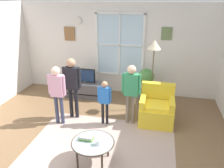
{
  "coord_description": "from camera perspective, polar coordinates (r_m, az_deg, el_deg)",
  "views": [
    {
      "loc": [
        1.25,
        -3.5,
        2.77
      ],
      "look_at": [
        0.26,
        0.98,
        0.95
      ],
      "focal_mm": 36.14,
      "sensor_mm": 36.0,
      "label": 1
    }
  ],
  "objects": [
    {
      "name": "ground_plane",
      "position": [
        4.65,
        -5.97,
        -15.27
      ],
      "size": [
        6.32,
        6.16,
        0.02
      ],
      "primitive_type": "cube",
      "color": "brown"
    },
    {
      "name": "back_wall",
      "position": [
        6.63,
        1.28,
        8.93
      ],
      "size": [
        5.72,
        0.17,
        2.61
      ],
      "color": "silver",
      "rests_on": "ground_plane"
    },
    {
      "name": "area_rug",
      "position": [
        4.52,
        -3.04,
        -16.14
      ],
      "size": [
        2.82,
        2.34,
        0.01
      ],
      "primitive_type": "cube",
      "color": "tan",
      "rests_on": "ground_plane"
    },
    {
      "name": "tv_stand",
      "position": [
        6.54,
        -6.73,
        -1.45
      ],
      "size": [
        1.11,
        0.43,
        0.44
      ],
      "color": "#4C4C51",
      "rests_on": "ground_plane"
    },
    {
      "name": "television",
      "position": [
        6.38,
        -6.9,
        2.16
      ],
      "size": [
        0.6,
        0.08,
        0.41
      ],
      "color": "#4C4C4C",
      "rests_on": "tv_stand"
    },
    {
      "name": "armchair",
      "position": [
        5.31,
        11.22,
        -6.2
      ],
      "size": [
        0.76,
        0.74,
        0.87
      ],
      "color": "yellow",
      "rests_on": "ground_plane"
    },
    {
      "name": "coffee_table",
      "position": [
        4.0,
        -4.85,
        -14.7
      ],
      "size": [
        0.75,
        0.75,
        0.44
      ],
      "color": "#99B2B7",
      "rests_on": "ground_plane"
    },
    {
      "name": "book_stack",
      "position": [
        4.04,
        -6.44,
        -13.31
      ],
      "size": [
        0.24,
        0.15,
        0.07
      ],
      "color": "olive",
      "rests_on": "coffee_table"
    },
    {
      "name": "cup",
      "position": [
        3.89,
        -3.54,
        -14.51
      ],
      "size": [
        0.09,
        0.09,
        0.09
      ],
      "primitive_type": "cylinder",
      "color": "white",
      "rests_on": "coffee_table"
    },
    {
      "name": "remote_near_books",
      "position": [
        4.06,
        -5.5,
        -13.39
      ],
      "size": [
        0.05,
        0.14,
        0.02
      ],
      "primitive_type": "cube",
      "rotation": [
        0.0,
        0.0,
        -0.05
      ],
      "color": "black",
      "rests_on": "coffee_table"
    },
    {
      "name": "person_pink_shirt",
      "position": [
        5.07,
        -13.67,
        -1.21
      ],
      "size": [
        0.41,
        0.19,
        1.37
      ],
      "color": "#333851",
      "rests_on": "ground_plane"
    },
    {
      "name": "person_black_shirt",
      "position": [
        5.24,
        -10.03,
        0.59
      ],
      "size": [
        0.44,
        0.2,
        1.47
      ],
      "color": "black",
      "rests_on": "ground_plane"
    },
    {
      "name": "person_blue_shirt",
      "position": [
        4.98,
        -1.87,
        -3.5
      ],
      "size": [
        0.31,
        0.14,
        1.05
      ],
      "color": "black",
      "rests_on": "ground_plane"
    },
    {
      "name": "person_green_shirt",
      "position": [
        4.94,
        4.86,
        -1.04
      ],
      "size": [
        0.42,
        0.19,
        1.39
      ],
      "color": "#726656",
      "rests_on": "ground_plane"
    },
    {
      "name": "potted_plant_by_window",
      "position": [
        6.3,
        8.57,
        0.44
      ],
      "size": [
        0.45,
        0.45,
        0.91
      ],
      "color": "#4C565B",
      "rests_on": "ground_plane"
    },
    {
      "name": "floor_lamp",
      "position": [
        5.52,
        10.58,
        7.97
      ],
      "size": [
        0.32,
        0.32,
        1.79
      ],
      "color": "black",
      "rests_on": "ground_plane"
    }
  ]
}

